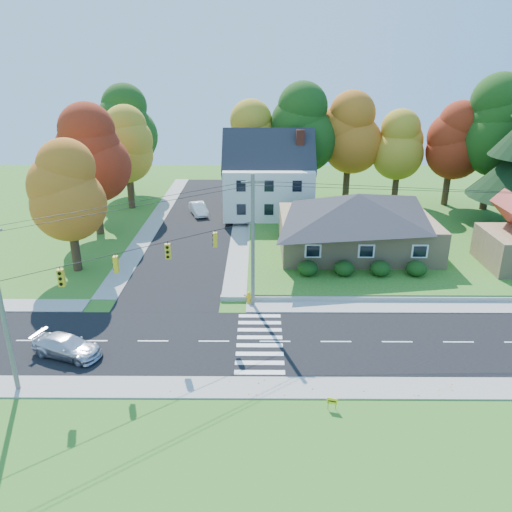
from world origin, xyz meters
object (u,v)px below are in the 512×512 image
at_px(silver_sedan, 67,346).
at_px(white_car, 199,209).
at_px(fire_hydrant, 249,297).
at_px(ranch_house, 356,221).

relative_size(silver_sedan, white_car, 1.03).
bearing_deg(fire_hydrant, white_car, 105.47).
relative_size(ranch_house, white_car, 3.34).
distance_m(ranch_house, white_car, 21.00).
distance_m(silver_sedan, white_car, 31.11).
height_order(silver_sedan, white_car, white_car).
bearing_deg(white_car, ranch_house, -57.80).
distance_m(white_car, fire_hydrant, 24.23).
height_order(white_car, fire_hydrant, white_car).
height_order(ranch_house, fire_hydrant, ranch_house).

